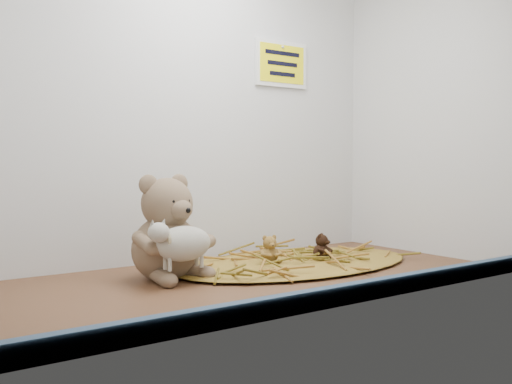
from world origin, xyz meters
TOP-DOWN VIEW (x-y plane):
  - alcove_shell at (0.00, 9.00)cm, footprint 120.40×60.20cm
  - front_rail at (0.00, -28.80)cm, footprint 119.28×2.20cm
  - straw_bed at (17.99, 7.47)cm, footprint 67.91×39.43cm
  - main_teddy at (-16.71, 11.00)cm, footprint 22.30×23.14cm
  - toy_lamb at (-16.71, 2.57)cm, footprint 16.40×10.01cm
  - mini_teddy_tan at (10.74, 8.94)cm, footprint 7.08×7.29cm
  - mini_teddy_brown at (25.25, 5.99)cm, footprint 7.72×7.79cm
  - wall_sign at (30.00, 29.40)cm, footprint 16.00×1.20cm

SIDE VIEW (x-z plane):
  - straw_bed at x=17.99cm, z-range 0.00..1.31cm
  - front_rail at x=0.00cm, z-range 0.00..3.60cm
  - mini_teddy_brown at x=25.25cm, z-range 1.31..8.02cm
  - mini_teddy_tan at x=10.74cm, z-range 1.31..8.32cm
  - toy_lamb at x=-16.71cm, z-range 3.58..14.18cm
  - main_teddy at x=-16.71cm, z-range 0.00..23.52cm
  - alcove_shell at x=0.00cm, z-range -0.20..90.20cm
  - wall_sign at x=30.00cm, z-range 49.50..60.50cm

